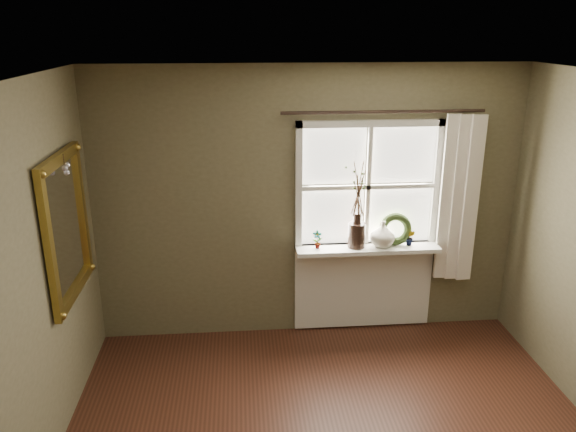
{
  "coord_description": "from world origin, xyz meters",
  "views": [
    {
      "loc": [
        -0.63,
        -2.73,
        2.9
      ],
      "look_at": [
        -0.26,
        1.55,
        1.44
      ],
      "focal_mm": 35.0,
      "sensor_mm": 36.0,
      "label": 1
    }
  ],
  "objects_px": {
    "dark_jug": "(357,235)",
    "cream_vase": "(383,234)",
    "wreath": "(395,232)",
    "gilt_mirror": "(67,226)"
  },
  "relations": [
    {
      "from": "cream_vase",
      "to": "gilt_mirror",
      "type": "distance_m",
      "value": 2.77
    },
    {
      "from": "wreath",
      "to": "gilt_mirror",
      "type": "xyz_separation_m",
      "value": [
        -2.78,
        -0.74,
        0.41
      ]
    },
    {
      "from": "cream_vase",
      "to": "gilt_mirror",
      "type": "height_order",
      "value": "gilt_mirror"
    },
    {
      "from": "dark_jug",
      "to": "gilt_mirror",
      "type": "bearing_deg",
      "value": -163.75
    },
    {
      "from": "dark_jug",
      "to": "wreath",
      "type": "distance_m",
      "value": 0.38
    },
    {
      "from": "wreath",
      "to": "dark_jug",
      "type": "bearing_deg",
      "value": -171.75
    },
    {
      "from": "dark_jug",
      "to": "cream_vase",
      "type": "distance_m",
      "value": 0.25
    },
    {
      "from": "dark_jug",
      "to": "wreath",
      "type": "xyz_separation_m",
      "value": [
        0.38,
        0.04,
        0.0
      ]
    },
    {
      "from": "wreath",
      "to": "gilt_mirror",
      "type": "bearing_deg",
      "value": -162.86
    },
    {
      "from": "dark_jug",
      "to": "wreath",
      "type": "relative_size",
      "value": 0.75
    }
  ]
}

